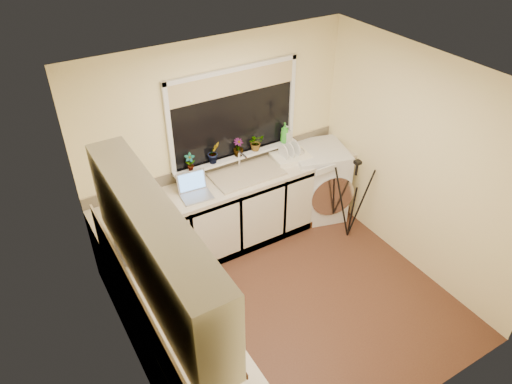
% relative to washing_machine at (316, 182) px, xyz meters
% --- Properties ---
extents(floor, '(3.20, 3.20, 0.00)m').
position_rel_washing_machine_xyz_m(floor, '(-1.21, -1.17, -0.48)').
color(floor, '#553122').
rests_on(floor, ground).
extents(ceiling, '(3.20, 3.20, 0.00)m').
position_rel_washing_machine_xyz_m(ceiling, '(-1.21, -1.17, 1.97)').
color(ceiling, white).
rests_on(ceiling, ground).
extents(wall_back, '(3.20, 0.00, 3.20)m').
position_rel_washing_machine_xyz_m(wall_back, '(-1.21, 0.33, 0.75)').
color(wall_back, '#FBE8A7').
rests_on(wall_back, ground).
extents(wall_front, '(3.20, 0.00, 3.20)m').
position_rel_washing_machine_xyz_m(wall_front, '(-1.21, -2.67, 0.75)').
color(wall_front, '#FBE8A7').
rests_on(wall_front, ground).
extents(wall_left, '(0.00, 3.00, 3.00)m').
position_rel_washing_machine_xyz_m(wall_left, '(-2.81, -1.17, 0.75)').
color(wall_left, '#FBE8A7').
rests_on(wall_left, ground).
extents(wall_right, '(0.00, 3.00, 3.00)m').
position_rel_washing_machine_xyz_m(wall_right, '(0.39, -1.17, 0.75)').
color(wall_right, '#FBE8A7').
rests_on(wall_right, ground).
extents(base_cabinet_back, '(2.55, 0.60, 0.86)m').
position_rel_washing_machine_xyz_m(base_cabinet_back, '(-1.53, 0.03, -0.05)').
color(base_cabinet_back, silver).
rests_on(base_cabinet_back, floor).
extents(base_cabinet_left, '(0.54, 2.40, 0.86)m').
position_rel_washing_machine_xyz_m(base_cabinet_left, '(-2.51, -1.47, -0.05)').
color(base_cabinet_left, silver).
rests_on(base_cabinet_left, floor).
extents(worktop_back, '(3.20, 0.60, 0.04)m').
position_rel_washing_machine_xyz_m(worktop_back, '(-1.21, 0.03, 0.40)').
color(worktop_back, beige).
rests_on(worktop_back, base_cabinet_back).
extents(worktop_left, '(0.60, 2.40, 0.04)m').
position_rel_washing_machine_xyz_m(worktop_left, '(-2.51, -1.47, 0.40)').
color(worktop_left, beige).
rests_on(worktop_left, base_cabinet_left).
extents(upper_cabinet, '(0.28, 1.90, 0.70)m').
position_rel_washing_machine_xyz_m(upper_cabinet, '(-2.65, -1.62, 1.32)').
color(upper_cabinet, silver).
rests_on(upper_cabinet, wall_left).
extents(splashback_left, '(0.02, 2.40, 0.45)m').
position_rel_washing_machine_xyz_m(splashback_left, '(-2.80, -1.47, 0.65)').
color(splashback_left, beige).
rests_on(splashback_left, wall_left).
extents(splashback_back, '(3.20, 0.02, 0.14)m').
position_rel_washing_machine_xyz_m(splashback_back, '(-1.21, 0.31, 0.49)').
color(splashback_back, beige).
rests_on(splashback_back, wall_back).
extents(window_glass, '(1.50, 0.02, 1.00)m').
position_rel_washing_machine_xyz_m(window_glass, '(-1.01, 0.31, 1.07)').
color(window_glass, black).
rests_on(window_glass, wall_back).
extents(window_blind, '(1.50, 0.02, 0.25)m').
position_rel_washing_machine_xyz_m(window_blind, '(-1.01, 0.29, 1.45)').
color(window_blind, tan).
rests_on(window_blind, wall_back).
extents(windowsill, '(1.60, 0.14, 0.03)m').
position_rel_washing_machine_xyz_m(windowsill, '(-1.01, 0.26, 0.56)').
color(windowsill, white).
rests_on(windowsill, wall_back).
extents(sink, '(0.82, 0.46, 0.03)m').
position_rel_washing_machine_xyz_m(sink, '(-1.01, 0.03, 0.44)').
color(sink, tan).
rests_on(sink, worktop_back).
extents(faucet, '(0.03, 0.03, 0.24)m').
position_rel_washing_machine_xyz_m(faucet, '(-1.01, 0.21, 0.54)').
color(faucet, silver).
rests_on(faucet, worktop_back).
extents(washing_machine, '(0.83, 0.81, 0.95)m').
position_rel_washing_machine_xyz_m(washing_machine, '(0.00, 0.00, 0.00)').
color(washing_machine, silver).
rests_on(washing_machine, floor).
extents(laptop, '(0.35, 0.32, 0.24)m').
position_rel_washing_machine_xyz_m(laptop, '(-1.69, -0.01, 0.49)').
color(laptop, '#96969D').
rests_on(laptop, worktop_back).
extents(kettle, '(0.16, 0.16, 0.21)m').
position_rel_washing_machine_xyz_m(kettle, '(-2.38, -1.16, 0.53)').
color(kettle, white).
rests_on(kettle, worktop_left).
extents(dish_rack, '(0.48, 0.38, 0.07)m').
position_rel_washing_machine_xyz_m(dish_rack, '(-0.38, 0.06, 0.46)').
color(dish_rack, white).
rests_on(dish_rack, worktop_back).
extents(tripod, '(0.60, 0.60, 1.09)m').
position_rel_washing_machine_xyz_m(tripod, '(0.07, -0.62, 0.07)').
color(tripod, black).
rests_on(tripod, floor).
extents(glass_jug, '(0.11, 0.11, 0.17)m').
position_rel_washing_machine_xyz_m(glass_jug, '(-2.45, -2.18, 0.51)').
color(glass_jug, white).
rests_on(glass_jug, worktop_left).
extents(steel_jar, '(0.08, 0.08, 0.11)m').
position_rel_washing_machine_xyz_m(steel_jar, '(-2.56, -1.76, 0.48)').
color(steel_jar, silver).
rests_on(steel_jar, worktop_left).
extents(microwave, '(0.54, 0.62, 0.29)m').
position_rel_washing_machine_xyz_m(microwave, '(-2.48, -0.55, 0.57)').
color(microwave, white).
rests_on(microwave, worktop_left).
extents(plant_a, '(0.13, 0.12, 0.21)m').
position_rel_washing_machine_xyz_m(plant_a, '(-1.61, 0.23, 0.68)').
color(plant_a, '#999999').
rests_on(plant_a, windowsill).
extents(plant_b, '(0.14, 0.12, 0.26)m').
position_rel_washing_machine_xyz_m(plant_b, '(-1.31, 0.25, 0.70)').
color(plant_b, '#999999').
rests_on(plant_b, windowsill).
extents(plant_c, '(0.13, 0.13, 0.21)m').
position_rel_washing_machine_xyz_m(plant_c, '(-1.00, 0.24, 0.68)').
color(plant_c, '#999999').
rests_on(plant_c, windowsill).
extents(plant_d, '(0.20, 0.17, 0.21)m').
position_rel_washing_machine_xyz_m(plant_d, '(-0.75, 0.25, 0.68)').
color(plant_d, '#999999').
rests_on(plant_d, windowsill).
extents(soap_bottle_green, '(0.13, 0.13, 0.26)m').
position_rel_washing_machine_xyz_m(soap_bottle_green, '(-0.36, 0.23, 0.70)').
color(soap_bottle_green, green).
rests_on(soap_bottle_green, windowsill).
extents(soap_bottle_clear, '(0.12, 0.12, 0.21)m').
position_rel_washing_machine_xyz_m(soap_bottle_clear, '(-0.33, 0.24, 0.68)').
color(soap_bottle_clear, '#999999').
rests_on(soap_bottle_clear, windowsill).
extents(cup_back, '(0.16, 0.16, 0.10)m').
position_rel_washing_machine_xyz_m(cup_back, '(-0.25, 0.05, 0.47)').
color(cup_back, beige).
rests_on(cup_back, worktop_back).
extents(cup_left, '(0.09, 0.09, 0.08)m').
position_rel_washing_machine_xyz_m(cup_left, '(-2.47, -2.08, 0.46)').
color(cup_left, beige).
rests_on(cup_left, worktop_left).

